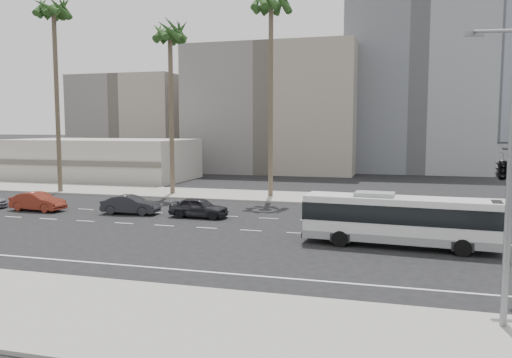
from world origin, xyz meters
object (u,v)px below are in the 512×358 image
(palm_near, at_px, (271,8))
(palm_mid, at_px, (170,38))
(city_bus, at_px, (399,219))
(streetlight_corner, at_px, (505,150))
(car_a, at_px, (199,207))
(car_c, at_px, (38,202))
(traffic_signal, at_px, (506,172))
(car_b, at_px, (130,205))
(palm_far, at_px, (54,14))

(palm_near, relative_size, palm_mid, 1.15)
(city_bus, bearing_deg, streetlight_corner, -68.73)
(car_a, height_order, car_c, car_a)
(traffic_signal, xyz_separation_m, palm_near, (-15.38, 24.73, 12.26))
(car_b, xyz_separation_m, traffic_signal, (23.29, -13.06, 4.13))
(city_bus, relative_size, streetlight_corner, 1.02)
(car_c, height_order, palm_near, palm_near)
(car_b, relative_size, car_c, 0.97)
(car_b, bearing_deg, palm_near, -38.39)
(palm_mid, height_order, palm_far, palm_far)
(car_b, relative_size, streetlight_corner, 0.42)
(city_bus, bearing_deg, palm_far, 159.59)
(car_b, xyz_separation_m, car_c, (-7.73, -0.60, 0.02))
(palm_mid, distance_m, palm_far, 11.82)
(palm_near, bearing_deg, city_bus, -56.18)
(city_bus, xyz_separation_m, car_a, (-13.93, 5.55, -0.81))
(palm_far, bearing_deg, car_b, -35.66)
(palm_far, bearing_deg, palm_mid, 7.75)
(car_a, distance_m, car_b, 5.50)
(city_bus, bearing_deg, palm_mid, 146.21)
(streetlight_corner, distance_m, palm_far, 45.43)
(streetlight_corner, bearing_deg, car_a, 128.11)
(city_bus, xyz_separation_m, traffic_signal, (3.86, -7.53, 3.30))
(car_a, bearing_deg, traffic_signal, -125.29)
(car_b, height_order, palm_far, palm_far)
(palm_far, bearing_deg, streetlight_corner, -35.49)
(palm_mid, bearing_deg, traffic_signal, -43.92)
(car_a, distance_m, streetlight_corner, 24.09)
(traffic_signal, bearing_deg, palm_far, 135.94)
(palm_far, bearing_deg, city_bus, -24.65)
(car_c, bearing_deg, palm_mid, -24.17)
(palm_far, bearing_deg, palm_near, 6.15)
(car_a, bearing_deg, palm_near, -10.65)
(car_c, xyz_separation_m, palm_near, (15.64, 12.27, 16.37))
(traffic_signal, bearing_deg, palm_near, 109.50)
(car_b, xyz_separation_m, palm_far, (-13.11, 9.41, 16.62))
(car_a, relative_size, car_b, 0.99)
(car_a, bearing_deg, streetlight_corner, -132.16)
(streetlight_corner, distance_m, traffic_signal, 3.24)
(car_b, xyz_separation_m, streetlight_corner, (22.67, -16.10, 5.07))
(traffic_signal, relative_size, palm_far, 0.30)
(car_b, relative_size, palm_near, 0.23)
(streetlight_corner, bearing_deg, traffic_signal, 69.85)
(car_c, distance_m, traffic_signal, 33.68)
(city_bus, xyz_separation_m, palm_far, (-32.54, 14.93, 15.79))
(city_bus, relative_size, traffic_signal, 1.79)
(traffic_signal, bearing_deg, palm_mid, 123.70)
(city_bus, height_order, car_b, city_bus)
(palm_far, bearing_deg, car_a, -26.75)
(car_a, xyz_separation_m, palm_near, (2.41, 11.64, 16.37))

